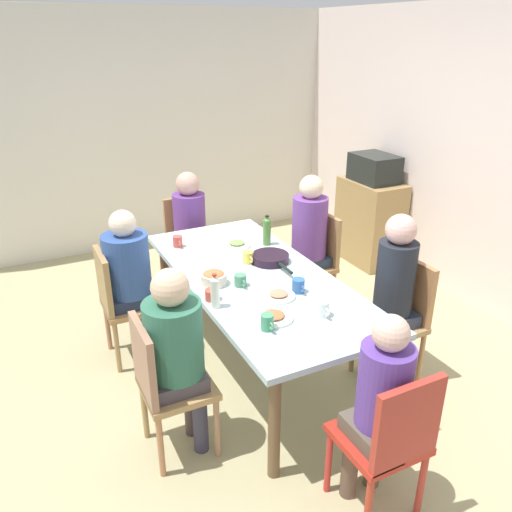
# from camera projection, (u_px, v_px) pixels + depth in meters

# --- Properties ---
(ground_plane) EXTENTS (6.73, 6.73, 0.00)m
(ground_plane) POSITION_uv_depth(u_px,v_px,m) (256.00, 365.00, 3.92)
(ground_plane) COLOR tan
(wall_back) EXTENTS (5.85, 0.12, 2.60)m
(wall_back) POSITION_uv_depth(u_px,v_px,m) (498.00, 166.00, 4.33)
(wall_back) COLOR silver
(wall_back) RESTS_ON ground_plane
(wall_left) EXTENTS (0.12, 4.69, 2.60)m
(wall_left) POSITION_uv_depth(u_px,v_px,m) (143.00, 133.00, 5.75)
(wall_left) COLOR silver
(wall_left) RESTS_ON ground_plane
(dining_table) EXTENTS (2.19, 0.96, 0.76)m
(dining_table) POSITION_uv_depth(u_px,v_px,m) (256.00, 285.00, 3.65)
(dining_table) COLOR silver
(dining_table) RESTS_ON ground_plane
(chair_0) EXTENTS (0.40, 0.40, 0.90)m
(chair_0) POSITION_uv_depth(u_px,v_px,m) (163.00, 381.00, 2.92)
(chair_0) COLOR tan
(chair_0) RESTS_ON ground_plane
(person_0) EXTENTS (0.33, 0.33, 1.20)m
(person_0) POSITION_uv_depth(u_px,v_px,m) (176.00, 345.00, 2.87)
(person_0) COLOR #47393A
(person_0) RESTS_ON ground_plane
(chair_1) EXTENTS (0.40, 0.40, 0.90)m
(chair_1) POSITION_uv_depth(u_px,v_px,m) (120.00, 299.00, 3.82)
(chair_1) COLOR #B17C49
(chair_1) RESTS_ON ground_plane
(person_1) EXTENTS (0.33, 0.33, 1.19)m
(person_1) POSITION_uv_depth(u_px,v_px,m) (129.00, 271.00, 3.77)
(person_1) COLOR #372E4C
(person_1) RESTS_ON ground_plane
(chair_2) EXTENTS (0.40, 0.40, 0.90)m
(chair_2) POSITION_uv_depth(u_px,v_px,m) (390.00, 438.00, 2.51)
(chair_2) COLOR red
(chair_2) RESTS_ON ground_plane
(person_2) EXTENTS (0.30, 0.30, 1.16)m
(person_2) POSITION_uv_depth(u_px,v_px,m) (381.00, 399.00, 2.52)
(person_2) COLOR brown
(person_2) RESTS_ON ground_plane
(chair_3) EXTENTS (0.40, 0.40, 0.90)m
(chair_3) POSITION_uv_depth(u_px,v_px,m) (316.00, 258.00, 4.52)
(chair_3) COLOR #B07A49
(chair_3) RESTS_ON ground_plane
(person_3) EXTENTS (0.30, 0.30, 1.26)m
(person_3) POSITION_uv_depth(u_px,v_px,m) (308.00, 234.00, 4.39)
(person_3) COLOR #2B2C51
(person_3) RESTS_ON ground_plane
(chair_4) EXTENTS (0.40, 0.40, 0.90)m
(chair_4) POSITION_uv_depth(u_px,v_px,m) (188.00, 239.00, 4.93)
(chair_4) COLOR #B37747
(chair_4) RESTS_ON ground_plane
(person_4) EXTENTS (0.30, 0.30, 1.18)m
(person_4) POSITION_uv_depth(u_px,v_px,m) (190.00, 222.00, 4.77)
(person_4) COLOR #363A49
(person_4) RESTS_ON ground_plane
(chair_5) EXTENTS (0.40, 0.40, 0.90)m
(chair_5) POSITION_uv_depth(u_px,v_px,m) (399.00, 314.00, 3.62)
(chair_5) COLOR #A57F52
(chair_5) RESTS_ON ground_plane
(person_5) EXTENTS (0.30, 0.30, 1.26)m
(person_5) POSITION_uv_depth(u_px,v_px,m) (393.00, 287.00, 3.49)
(person_5) COLOR #343845
(person_5) RESTS_ON ground_plane
(plate_0) EXTENTS (0.22, 0.22, 0.04)m
(plate_0) POSITION_uv_depth(u_px,v_px,m) (278.00, 295.00, 3.32)
(plate_0) COLOR silver
(plate_0) RESTS_ON dining_table
(plate_1) EXTENTS (0.24, 0.24, 0.04)m
(plate_1) POSITION_uv_depth(u_px,v_px,m) (273.00, 317.00, 3.07)
(plate_1) COLOR silver
(plate_1) RESTS_ON dining_table
(plate_2) EXTENTS (0.23, 0.23, 0.04)m
(plate_2) POSITION_uv_depth(u_px,v_px,m) (237.00, 244.00, 4.12)
(plate_2) COLOR white
(plate_2) RESTS_ON dining_table
(bowl_0) EXTENTS (0.18, 0.18, 0.10)m
(bowl_0) POSITION_uv_depth(u_px,v_px,m) (214.00, 278.00, 3.48)
(bowl_0) COLOR beige
(bowl_0) RESTS_ON dining_table
(serving_pan) EXTENTS (0.46, 0.28, 0.06)m
(serving_pan) POSITION_uv_depth(u_px,v_px,m) (270.00, 258.00, 3.82)
(serving_pan) COLOR black
(serving_pan) RESTS_ON dining_table
(cup_0) EXTENTS (0.12, 0.09, 0.07)m
(cup_0) POSITION_uv_depth(u_px,v_px,m) (212.00, 295.00, 3.27)
(cup_0) COLOR #C4483B
(cup_0) RESTS_ON dining_table
(cup_1) EXTENTS (0.11, 0.07, 0.10)m
(cup_1) POSITION_uv_depth(u_px,v_px,m) (267.00, 322.00, 2.94)
(cup_1) COLOR #438D66
(cup_1) RESTS_ON dining_table
(cup_2) EXTENTS (0.12, 0.08, 0.09)m
(cup_2) POSITION_uv_depth(u_px,v_px,m) (248.00, 257.00, 3.80)
(cup_2) COLOR #DFCF4F
(cup_2) RESTS_ON dining_table
(cup_3) EXTENTS (0.12, 0.08, 0.09)m
(cup_3) POSITION_uv_depth(u_px,v_px,m) (298.00, 286.00, 3.37)
(cup_3) COLOR #3161A5
(cup_3) RESTS_ON dining_table
(cup_4) EXTENTS (0.12, 0.08, 0.08)m
(cup_4) POSITION_uv_depth(u_px,v_px,m) (241.00, 280.00, 3.45)
(cup_4) COLOR #4D8665
(cup_4) RESTS_ON dining_table
(cup_5) EXTENTS (0.12, 0.08, 0.10)m
(cup_5) POSITION_uv_depth(u_px,v_px,m) (322.00, 309.00, 3.09)
(cup_5) COLOR white
(cup_5) RESTS_ON dining_table
(cup_6) EXTENTS (0.11, 0.08, 0.09)m
(cup_6) POSITION_uv_depth(u_px,v_px,m) (178.00, 242.00, 4.09)
(cup_6) COLOR #CD4D46
(cup_6) RESTS_ON dining_table
(bottle_0) EXTENTS (0.06, 0.06, 0.25)m
(bottle_0) POSITION_uv_depth(u_px,v_px,m) (267.00, 231.00, 4.10)
(bottle_0) COLOR #4B7934
(bottle_0) RESTS_ON dining_table
(bottle_1) EXTENTS (0.06, 0.06, 0.23)m
(bottle_1) POSITION_uv_depth(u_px,v_px,m) (215.00, 292.00, 3.16)
(bottle_1) COLOR white
(bottle_1) RESTS_ON dining_table
(side_cabinet) EXTENTS (0.70, 0.44, 0.90)m
(side_cabinet) POSITION_uv_depth(u_px,v_px,m) (369.00, 222.00, 5.56)
(side_cabinet) COLOR #A3814E
(side_cabinet) RESTS_ON ground_plane
(microwave) EXTENTS (0.48, 0.36, 0.28)m
(microwave) POSITION_uv_depth(u_px,v_px,m) (374.00, 168.00, 5.32)
(microwave) COLOR black
(microwave) RESTS_ON side_cabinet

